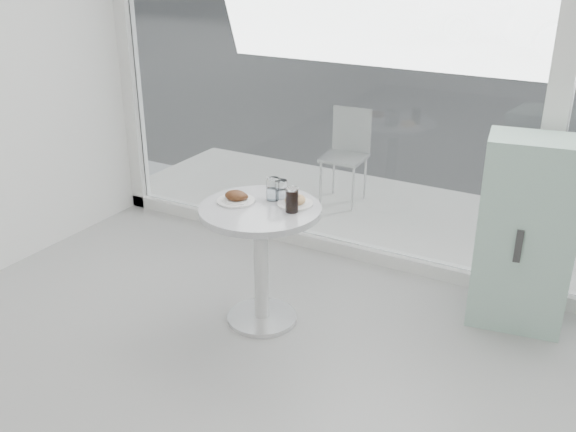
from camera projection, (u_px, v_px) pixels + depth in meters
The scene contains 11 objects.
storefront at pixel (429, 26), 3.99m from camera, with size 5.00×0.14×3.00m.
main_table at pixel (261, 241), 3.83m from camera, with size 0.72×0.72×0.77m.
patio_deck at pixel (433, 224), 5.33m from camera, with size 5.60×1.60×0.05m, color beige.
mint_cabinet at pixel (525, 234), 3.81m from camera, with size 0.60×0.45×1.19m.
patio_chair at pixel (347, 149), 5.60m from camera, with size 0.37×0.37×0.82m.
car_white at pixel (517, 6), 14.91m from camera, with size 1.85×4.59×1.56m, color silver.
plate_fritter at pixel (237, 198), 3.80m from camera, with size 0.23×0.23×0.07m.
plate_donut at pixel (295, 202), 3.76m from camera, with size 0.21×0.21×0.05m.
water_tumbler_a at pixel (273, 190), 3.82m from camera, with size 0.08×0.08×0.13m.
water_tumbler_b at pixel (281, 191), 3.82m from camera, with size 0.08×0.08×0.12m.
cola_glass at pixel (292, 200), 3.65m from camera, with size 0.07×0.07×0.14m.
Camera 1 is at (1.34, -1.03, 2.20)m, focal length 40.00 mm.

